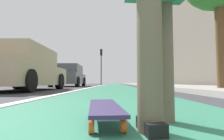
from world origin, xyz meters
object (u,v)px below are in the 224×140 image
at_px(skateboard, 104,108).
at_px(traffic_light, 101,60).
at_px(parked_car_near, 22,70).
at_px(parked_car_mid, 69,76).

distance_m(skateboard, traffic_light, 22.65).
relative_size(parked_car_near, traffic_light, 0.97).
distance_m(parked_car_mid, traffic_light, 11.20).
height_order(parked_car_mid, traffic_light, traffic_light).
bearing_deg(traffic_light, parked_car_near, 175.21).
xyz_separation_m(skateboard, parked_car_mid, (11.55, 3.11, 0.62)).
relative_size(skateboard, traffic_light, 0.19).
bearing_deg(parked_car_mid, traffic_light, -7.74).
height_order(skateboard, traffic_light, traffic_light).
bearing_deg(parked_car_near, traffic_light, -4.79).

